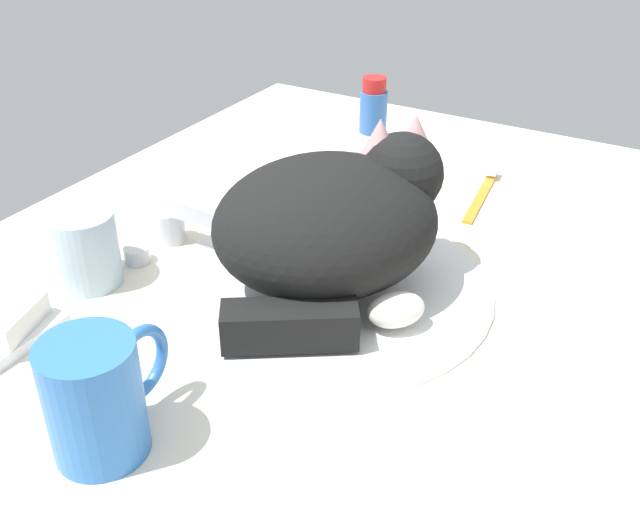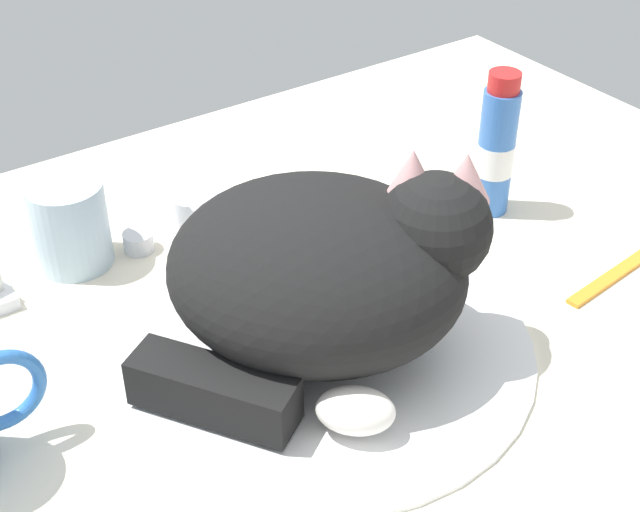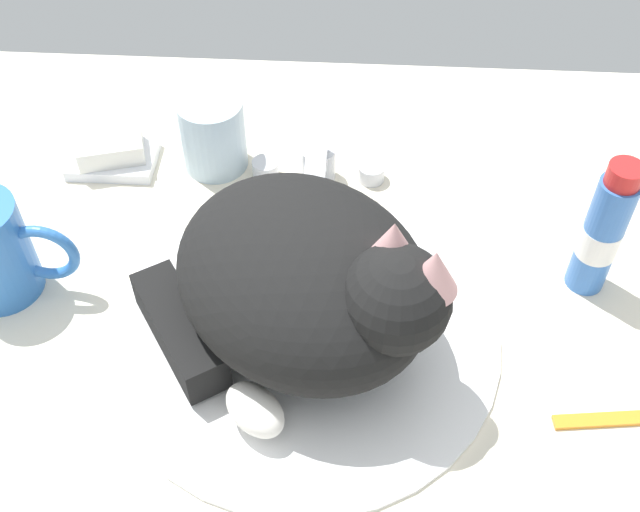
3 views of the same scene
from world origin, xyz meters
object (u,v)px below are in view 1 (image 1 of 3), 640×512
at_px(toothpaste_bottle, 372,135).
at_px(cat, 335,221).
at_px(faucet, 178,224).
at_px(rinse_cup, 86,249).
at_px(soap_bar, 6,318).
at_px(toothbrush, 483,191).
at_px(coffee_mug, 98,397).

bearing_deg(toothpaste_bottle, cat, -161.72).
height_order(faucet, rinse_cup, rinse_cup).
height_order(soap_bar, toothbrush, soap_bar).
bearing_deg(soap_bar, rinse_cup, 3.38).
bearing_deg(toothpaste_bottle, faucet, 155.67).
distance_m(cat, toothpaste_bottle, 0.26).
relative_size(cat, toothpaste_bottle, 2.10).
bearing_deg(faucet, rinse_cup, 165.39).
distance_m(toothpaste_bottle, toothbrush, 0.16).
xyz_separation_m(cat, rinse_cup, (-0.12, 0.23, -0.04)).
relative_size(faucet, soap_bar, 2.06).
distance_m(soap_bar, toothbrush, 0.58).
bearing_deg(rinse_cup, soap_bar, -176.62).
bearing_deg(soap_bar, toothbrush, -28.68).
bearing_deg(coffee_mug, cat, -8.99).
xyz_separation_m(cat, soap_bar, (-0.23, 0.22, -0.05)).
bearing_deg(rinse_cup, toothpaste_bottle, -21.53).
relative_size(faucet, rinse_cup, 1.74).
relative_size(soap_bar, toothbrush, 0.44).
bearing_deg(toothbrush, cat, 168.21).
height_order(soap_bar, toothpaste_bottle, toothpaste_bottle).
distance_m(cat, soap_bar, 0.32).
relative_size(coffee_mug, toothpaste_bottle, 0.83).
xyz_separation_m(soap_bar, toothbrush, (0.51, -0.28, -0.02)).
relative_size(faucet, toothbrush, 0.90).
distance_m(coffee_mug, toothpaste_bottle, 0.53).
distance_m(coffee_mug, rinse_cup, 0.25).
height_order(cat, soap_bar, cat).
xyz_separation_m(faucet, toothbrush, (0.29, -0.26, -0.02)).
bearing_deg(faucet, coffee_mug, -151.06).
height_order(rinse_cup, soap_bar, rinse_cup).
xyz_separation_m(cat, toothbrush, (0.29, -0.06, -0.07)).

